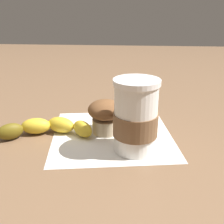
{
  "coord_description": "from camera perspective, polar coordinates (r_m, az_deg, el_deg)",
  "views": [
    {
      "loc": [
        -0.04,
        0.54,
        0.28
      ],
      "look_at": [
        0.0,
        0.0,
        0.06
      ],
      "focal_mm": 42.0,
      "sensor_mm": 36.0,
      "label": 1
    }
  ],
  "objects": [
    {
      "name": "ground_plane",
      "position": [
        0.61,
        -0.0,
        -4.88
      ],
      "size": [
        3.0,
        3.0,
        0.0
      ],
      "primitive_type": "plane",
      "color": "brown"
    },
    {
      "name": "paper_napkin",
      "position": [
        0.61,
        -0.0,
        -4.81
      ],
      "size": [
        0.31,
        0.31,
        0.0
      ],
      "primitive_type": "cube",
      "rotation": [
        0.0,
        0.0,
        0.15
      ],
      "color": "white",
      "rests_on": "ground_plane"
    },
    {
      "name": "coffee_cup",
      "position": [
        0.52,
        5.15,
        -1.27
      ],
      "size": [
        0.09,
        0.09,
        0.15
      ],
      "color": "white",
      "rests_on": "paper_napkin"
    },
    {
      "name": "muffin",
      "position": [
        0.6,
        -1.43,
        -0.56
      ],
      "size": [
        0.08,
        0.08,
        0.08
      ],
      "color": "beige",
      "rests_on": "paper_napkin"
    },
    {
      "name": "banana",
      "position": [
        0.62,
        -13.8,
        -3.26
      ],
      "size": [
        0.22,
        0.1,
        0.04
      ],
      "color": "gold",
      "rests_on": "paper_napkin"
    }
  ]
}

